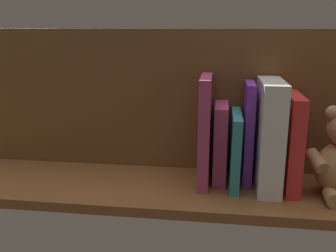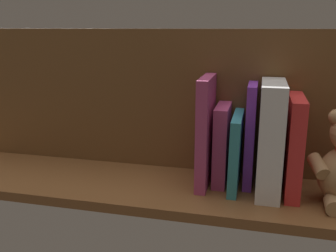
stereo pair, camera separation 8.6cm
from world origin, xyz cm
name	(u,v)px [view 2 (the right image)]	position (x,y,z in cm)	size (l,w,h in cm)	color
ground_plane	(168,187)	(0.00, 0.00, -1.10)	(115.76, 26.79, 2.20)	brown
shelf_back_panel	(179,101)	(0.00, -11.15, 17.60)	(115.76, 1.50, 35.20)	brown
book_2	(294,145)	(-27.54, -2.21, 10.72)	(3.12, 15.57, 21.44)	red
dictionary_thick_white	(270,138)	(-22.58, -1.60, 12.23)	(5.10, 16.60, 24.47)	white
book_3	(250,135)	(-18.17, -4.59, 11.73)	(2.02, 10.82, 23.46)	purple
book_4	(236,151)	(-15.27, -2.21, 8.41)	(2.07, 15.57, 16.82)	teal
book_5	(222,144)	(-11.87, -4.15, 9.19)	(3.03, 11.70, 18.39)	#B23F72
book_6	(206,131)	(-8.26, -2.54, 12.52)	(2.48, 14.92, 25.03)	#B23F72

